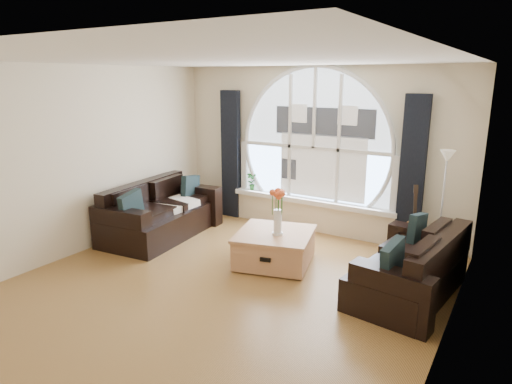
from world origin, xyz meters
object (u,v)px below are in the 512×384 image
(vase_flowers, at_px, (278,207))
(guitar, at_px, (415,219))
(potted_plant, at_px, (252,181))
(floor_lamp, at_px, (442,209))
(sofa_left, at_px, (162,212))
(coffee_chest, at_px, (275,246))
(sofa_right, at_px, (409,263))

(vase_flowers, xyz_separation_m, guitar, (1.48, 1.43, -0.31))
(guitar, xyz_separation_m, potted_plant, (-2.89, 0.16, 0.19))
(vase_flowers, relative_size, floor_lamp, 0.44)
(sofa_left, xyz_separation_m, guitar, (3.66, 1.36, 0.13))
(sofa_left, height_order, coffee_chest, sofa_left)
(sofa_left, distance_m, vase_flowers, 2.23)
(vase_flowers, relative_size, guitar, 0.66)
(coffee_chest, xyz_separation_m, potted_plant, (-1.34, 1.53, 0.47))
(guitar, bearing_deg, floor_lamp, -55.56)
(coffee_chest, height_order, potted_plant, potted_plant)
(sofa_left, xyz_separation_m, sofa_right, (3.91, -0.00, 0.00))
(guitar, bearing_deg, coffee_chest, -162.39)
(sofa_left, relative_size, vase_flowers, 2.78)
(sofa_left, xyz_separation_m, floor_lamp, (4.04, 1.13, 0.40))
(sofa_left, distance_m, sofa_right, 3.91)
(sofa_left, bearing_deg, floor_lamp, 9.78)
(coffee_chest, xyz_separation_m, vase_flowers, (0.07, -0.05, 0.60))
(sofa_right, bearing_deg, potted_plant, 161.96)
(sofa_left, distance_m, potted_plant, 1.73)
(coffee_chest, bearing_deg, guitar, 26.58)
(coffee_chest, height_order, guitar, guitar)
(sofa_right, bearing_deg, floor_lamp, 90.81)
(sofa_right, distance_m, coffee_chest, 1.80)
(sofa_right, relative_size, floor_lamp, 1.10)
(vase_flowers, bearing_deg, sofa_left, 178.31)
(sofa_left, distance_m, coffee_chest, 2.12)
(vase_flowers, distance_m, potted_plant, 2.12)
(sofa_left, xyz_separation_m, potted_plant, (0.77, 1.52, 0.32))
(potted_plant, bearing_deg, coffee_chest, -48.76)
(sofa_right, bearing_deg, guitar, 107.98)
(coffee_chest, height_order, vase_flowers, vase_flowers)
(floor_lamp, distance_m, guitar, 0.52)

